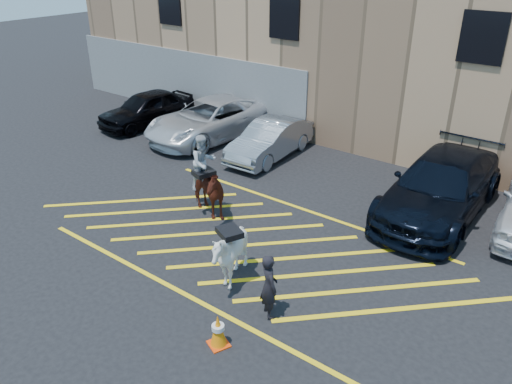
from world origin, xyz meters
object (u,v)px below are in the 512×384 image
Objects in this scene: handler at (269,286)px; mounted_bay at (204,183)px; car_white_pickup at (211,119)px; traffic_cone at (218,330)px; car_black_suv at (147,108)px; saddled_white at (230,254)px; car_blue_suv at (441,186)px; car_silver_sedan at (270,140)px.

mounted_bay is at bearing 2.77° from handler.
traffic_cone is (7.90, -8.64, -0.41)m from car_white_pickup.
car_white_pickup reaches higher than handler.
saddled_white is (10.02, -6.46, 0.04)m from car_black_suv.
traffic_cone is at bearing -30.20° from car_black_suv.
car_black_suv is at bearing 147.18° from saddled_white.
car_blue_suv is 6.73m from handler.
car_black_suv is 12.68m from car_blue_suv.
car_white_pickup is at bearing 134.43° from saddled_white.
car_black_suv is 5.89× the size of traffic_cone.
car_blue_suv is (12.67, -0.24, 0.11)m from car_black_suv.
car_white_pickup is 9.48m from car_blue_suv.
saddled_white is at bearing -63.58° from car_silver_sedan.
car_blue_suv is 8.09m from traffic_cone.
traffic_cone is at bearing 113.02° from handler.
traffic_cone is at bearing -45.02° from mounted_bay.
handler reaches higher than car_black_suv.
car_black_suv is 13.28m from handler.
handler is (-1.29, -6.61, -0.10)m from car_blue_suv.
traffic_cone is (11.12, -8.16, -0.37)m from car_black_suv.
car_black_suv is 3.25m from car_white_pickup.
mounted_bay reaches higher than handler.
mounted_bay is 3.40m from saddled_white.
mounted_bay is 5.38m from traffic_cone.
saddled_white is at bearing -39.54° from car_white_pickup.
handler is 0.84× the size of saddled_white.
car_white_pickup is 6.37m from mounted_bay.
car_white_pickup is at bearing 130.33° from mounted_bay.
car_white_pickup reaches higher than car_silver_sedan.
car_white_pickup is 0.96× the size of car_blue_suv.
mounted_bay is (1.03, -4.64, 0.31)m from car_silver_sedan.
mounted_bay is at bearing 134.98° from traffic_cone.
saddled_white is (6.80, -6.93, -0.01)m from car_white_pickup.
car_white_pickup is at bearing 173.54° from car_silver_sedan.
car_black_suv reaches higher than traffic_cone.
car_black_suv is 1.06× the size of car_silver_sedan.
car_white_pickup is 1.38× the size of car_silver_sedan.
saddled_white is at bearing 122.96° from traffic_cone.
mounted_bay is at bearing -79.92° from car_silver_sedan.
mounted_bay reaches higher than car_white_pickup.
mounted_bay reaches higher than traffic_cone.
car_blue_suv is 6.77m from saddled_white.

